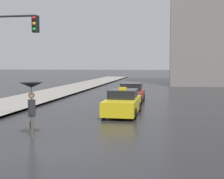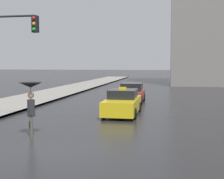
# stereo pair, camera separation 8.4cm
# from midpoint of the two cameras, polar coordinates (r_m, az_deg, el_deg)

# --- Properties ---
(ground_plane) EXTENTS (300.00, 300.00, 0.00)m
(ground_plane) POSITION_cam_midpoint_polar(r_m,az_deg,el_deg) (11.11, -10.20, -10.97)
(ground_plane) COLOR #262628
(taxi) EXTENTS (1.91, 4.52, 1.64)m
(taxi) POSITION_cam_midpoint_polar(r_m,az_deg,el_deg) (18.45, 2.09, -2.49)
(taxi) COLOR gold
(taxi) RESTS_ON ground_plane
(sedan_red) EXTENTS (1.91, 4.15, 1.49)m
(sedan_red) POSITION_cam_midpoint_polar(r_m,az_deg,el_deg) (24.57, 3.71, -0.73)
(sedan_red) COLOR #A52D23
(sedan_red) RESTS_ON ground_plane
(pedestrian_with_umbrella) EXTENTS (0.93, 0.93, 2.25)m
(pedestrian_with_umbrella) POSITION_cam_midpoint_polar(r_m,az_deg,el_deg) (12.91, -14.45, -1.02)
(pedestrian_with_umbrella) COLOR #4C473D
(pedestrian_with_umbrella) RESTS_ON ground_plane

